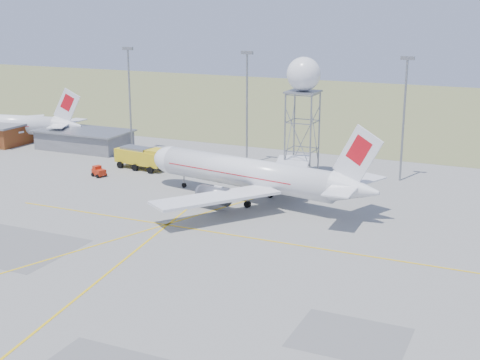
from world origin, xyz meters
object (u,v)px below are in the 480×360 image
at_px(airliner_far, 4,124).
at_px(fire_truck, 142,159).
at_px(airliner_main, 251,174).
at_px(baggage_tug, 99,173).
at_px(radar_tower, 303,111).

relative_size(airliner_far, fire_truck, 3.37).
xyz_separation_m(airliner_main, fire_truck, (-25.35, 9.91, -2.20)).
bearing_deg(fire_truck, baggage_tug, -109.18).
bearing_deg(radar_tower, baggage_tug, -156.22).
bearing_deg(airliner_far, airliner_main, 154.15).
bearing_deg(radar_tower, airliner_far, 177.97).
xyz_separation_m(airliner_main, radar_tower, (2.26, 16.30, 7.25)).
relative_size(airliner_far, radar_tower, 1.72).
height_order(fire_truck, baggage_tug, fire_truck).
relative_size(airliner_main, fire_truck, 3.81).
bearing_deg(fire_truck, radar_tower, 21.68).
distance_m(airliner_far, baggage_tug, 39.77).
relative_size(airliner_main, baggage_tug, 14.40).
distance_m(airliner_main, radar_tower, 17.98).
height_order(airliner_main, radar_tower, radar_tower).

